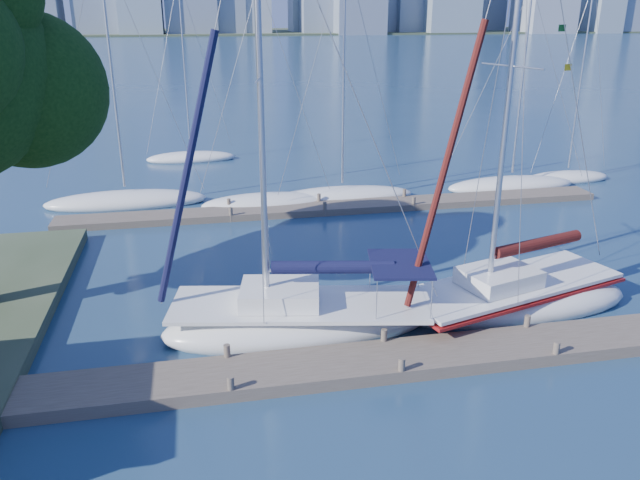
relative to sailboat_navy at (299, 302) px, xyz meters
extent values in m
plane|color=#163248|center=(2.44, -2.75, -1.13)|extent=(700.00, 700.00, 0.00)
cube|color=brown|center=(2.44, -2.75, -0.93)|extent=(26.00, 2.00, 0.40)
cube|color=brown|center=(4.44, 13.25, -0.95)|extent=(30.00, 1.80, 0.36)
cube|color=#38472D|center=(2.44, 317.25, -1.13)|extent=(800.00, 100.00, 1.50)
sphere|color=black|center=(-8.66, 4.87, 6.65)|extent=(5.41, 5.41, 5.41)
ellipsoid|color=white|center=(0.00, 0.00, -0.86)|extent=(9.73, 4.73, 1.64)
cube|color=white|center=(0.00, 0.00, -0.10)|extent=(9.01, 4.36, 0.13)
cube|color=white|center=(-0.64, 0.12, 0.28)|extent=(2.94, 2.43, 0.60)
cylinder|color=silver|center=(-1.07, 0.20, 6.70)|extent=(0.20, 0.20, 13.49)
cylinder|color=silver|center=(1.10, -0.21, 1.16)|extent=(4.36, 0.93, 0.11)
cylinder|color=black|center=(1.10, -0.21, 1.27)|extent=(4.07, 1.18, 0.44)
cube|color=black|center=(3.30, -0.62, 1.37)|extent=(2.41, 2.91, 0.09)
ellipsoid|color=white|center=(7.88, 0.22, -0.86)|extent=(9.70, 5.49, 1.62)
cube|color=white|center=(7.88, 0.22, -0.11)|extent=(8.98, 5.07, 0.13)
cube|color=white|center=(7.26, 0.04, 0.27)|extent=(3.04, 2.61, 0.59)
cylinder|color=silver|center=(6.85, -0.08, 6.90)|extent=(0.19, 0.19, 13.92)
cylinder|color=silver|center=(8.95, 0.54, 1.13)|extent=(4.22, 1.33, 0.11)
cylinder|color=#44110E|center=(8.95, 0.54, 1.24)|extent=(3.98, 1.55, 0.43)
cube|color=maroon|center=(7.88, 0.22, -0.29)|extent=(9.20, 5.24, 0.11)
ellipsoid|color=white|center=(-7.19, 16.55, -0.91)|extent=(9.27, 4.42, 1.23)
cylinder|color=silver|center=(-7.19, 16.55, 6.39)|extent=(0.13, 0.13, 12.81)
ellipsoid|color=white|center=(0.54, 14.72, -0.93)|extent=(7.39, 2.95, 1.14)
cylinder|color=silver|center=(0.54, 14.72, 5.30)|extent=(0.12, 0.12, 10.81)
ellipsoid|color=white|center=(5.05, 15.18, -0.92)|extent=(8.74, 5.19, 1.15)
cylinder|color=silver|center=(5.05, 15.18, 6.11)|extent=(0.13, 0.13, 12.40)
ellipsoid|color=white|center=(15.82, 15.47, -0.92)|extent=(8.52, 4.93, 1.16)
cylinder|color=silver|center=(15.82, 15.47, 5.25)|extent=(0.13, 0.13, 10.66)
ellipsoid|color=white|center=(20.36, 16.62, -0.96)|extent=(5.95, 2.63, 0.94)
cylinder|color=silver|center=(20.36, 16.62, 5.36)|extent=(0.10, 0.10, 11.27)
ellipsoid|color=white|center=(-3.55, 27.29, -0.95)|extent=(6.72, 3.86, 1.00)
cylinder|color=silver|center=(-3.55, 27.29, 5.62)|extent=(0.11, 0.11, 11.69)
camera|label=1|loc=(-3.02, -18.80, 9.24)|focal=35.00mm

